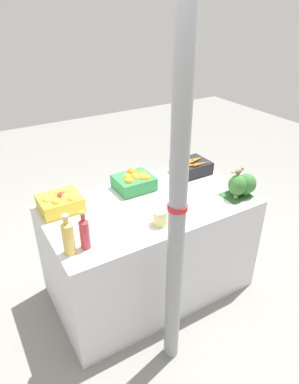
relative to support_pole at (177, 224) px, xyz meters
The scene contains 11 objects.
ground_plane 1.30m from the support_pole, 72.18° to the left, with size 10.00×10.00×0.00m, color gray.
market_table 0.96m from the support_pole, 72.18° to the left, with size 1.59×0.89×0.86m, color silver.
support_pole is the anchor object (origin of this frame).
apple_crate 1.00m from the support_pole, 113.96° to the left, with size 0.30×0.26×0.14m.
orange_crate 0.95m from the support_pole, 76.13° to the left, with size 0.30×0.26×0.15m.
carrot_crate 1.22m from the support_pole, 48.48° to the left, with size 0.30×0.26×0.15m.
broccoli_pile 0.97m from the support_pole, 22.89° to the left, with size 0.25×0.20×0.20m.
juice_bottle_golden 0.66m from the support_pole, 142.97° to the left, with size 0.07×0.07×0.28m.
juice_bottle_ruby 0.58m from the support_pole, 136.64° to the left, with size 0.06×0.06×0.27m.
pickle_jar 0.44m from the support_pole, 70.87° to the left, with size 0.11×0.11×0.11m.
sparrow_bird 0.92m from the support_pole, 24.14° to the left, with size 0.14×0.04×0.05m.
Camera 1 is at (-1.15, -1.92, 2.21)m, focal length 32.00 mm.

